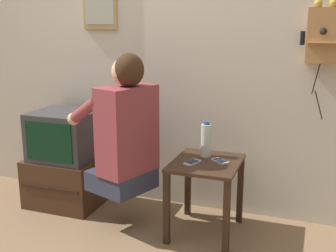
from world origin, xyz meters
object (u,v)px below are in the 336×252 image
object	(u,v)px
television	(65,135)
cell_phone_spare	(220,161)
person	(125,130)
wall_phone_antique	(323,34)
water_bottle	(206,140)
cell_phone_held	(192,162)

from	to	relation	value
television	cell_phone_spare	bearing A→B (deg)	-3.04
person	wall_phone_antique	world-z (taller)	wall_phone_antique
person	cell_phone_spare	size ratio (longest dim) A/B	7.07
wall_phone_antique	water_bottle	size ratio (longest dim) A/B	3.12
television	cell_phone_held	bearing A→B (deg)	-8.23
person	television	distance (m)	0.68
cell_phone_held	cell_phone_spare	bearing A→B (deg)	46.88
person	cell_phone_spare	world-z (taller)	person
water_bottle	cell_phone_held	bearing A→B (deg)	-103.62
person	water_bottle	distance (m)	0.56
person	cell_phone_spare	xyz separation A→B (m)	(0.63, 0.15, -0.20)
wall_phone_antique	cell_phone_spare	distance (m)	1.06
cell_phone_held	water_bottle	xyz separation A→B (m)	(0.04, 0.18, 0.11)
person	television	xyz separation A→B (m)	(-0.63, 0.22, -0.15)
television	water_bottle	bearing A→B (deg)	1.21
person	television	world-z (taller)	person
wall_phone_antique	cell_phone_spare	xyz separation A→B (m)	(-0.58, -0.32, -0.83)
cell_phone_spare	water_bottle	distance (m)	0.19
wall_phone_antique	water_bottle	xyz separation A→B (m)	(-0.70, -0.23, -0.72)
cell_phone_held	cell_phone_spare	world-z (taller)	same
cell_phone_spare	cell_phone_held	bearing A→B (deg)	156.57
person	cell_phone_held	xyz separation A→B (m)	(0.46, 0.06, -0.20)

